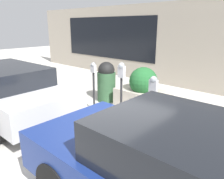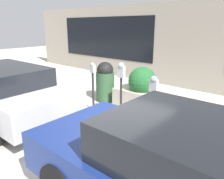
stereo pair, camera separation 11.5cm
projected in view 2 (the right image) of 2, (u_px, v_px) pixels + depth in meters
The scene contains 10 objects.
ground_plane at pixel (108, 125), 5.44m from camera, with size 40.00×40.00×0.00m, color beige.
curb_strip at pixel (106, 126), 5.38m from camera, with size 19.00×0.16×0.04m.
building_facade at pixel (188, 46), 8.20m from camera, with size 19.00×0.17×3.27m.
parking_meter_nearest at pixel (153, 95), 4.89m from camera, with size 0.19×0.16×1.33m.
parking_meter_second at pixel (121, 78), 5.47m from camera, with size 0.19×0.16×1.52m.
parking_meter_middle at pixel (93, 78), 6.14m from camera, with size 0.15×0.13×1.41m.
planter_box at pixel (142, 92), 6.44m from camera, with size 1.57×0.88×1.25m.
parked_car_front at pixel (191, 177), 2.44m from camera, with size 4.17×1.79×1.42m.
parked_car_middle at pixel (2, 90), 5.86m from camera, with size 4.79×1.93×1.38m.
trash_bin at pixel (105, 82), 7.05m from camera, with size 0.59×0.59×1.29m.
Camera 2 is at (-3.33, 3.68, 2.40)m, focal length 35.00 mm.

